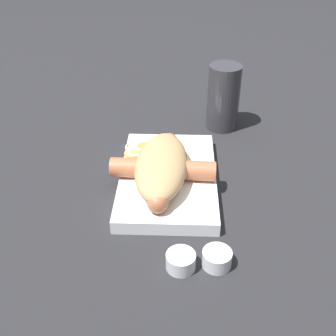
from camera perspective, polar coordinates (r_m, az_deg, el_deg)
name	(u,v)px	position (r m, az deg, el deg)	size (l,w,h in m)	color
ground_plane	(168,183)	(0.74, 0.00, -2.11)	(3.00, 3.00, 0.00)	#232326
food_tray	(168,178)	(0.73, 0.00, -1.39)	(0.26, 0.16, 0.02)	white
bread_roll	(161,165)	(0.70, -0.89, 0.35)	(0.20, 0.09, 0.05)	tan
sausage	(163,169)	(0.70, -0.71, -0.17)	(0.21, 0.18, 0.03)	#B26642
pickled_veggies	(138,150)	(0.78, -4.13, 2.41)	(0.06, 0.06, 0.01)	#F99E4C
condiment_cup_near	(181,262)	(0.59, 1.73, -12.56)	(0.04, 0.04, 0.02)	silver
condiment_cup_far	(217,259)	(0.59, 6.63, -12.16)	(0.04, 0.04, 0.02)	silver
drink_glass	(223,97)	(0.88, 7.51, 9.47)	(0.07, 0.07, 0.14)	#333338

